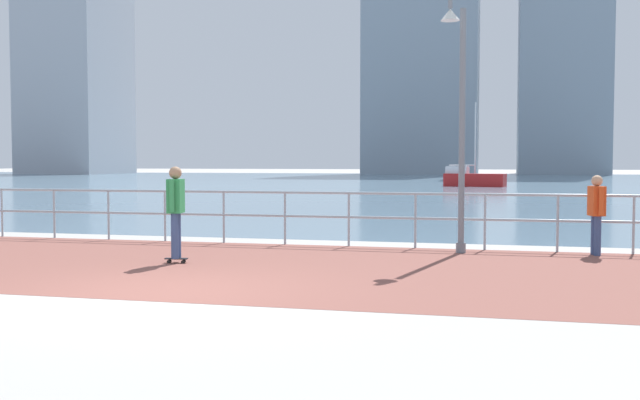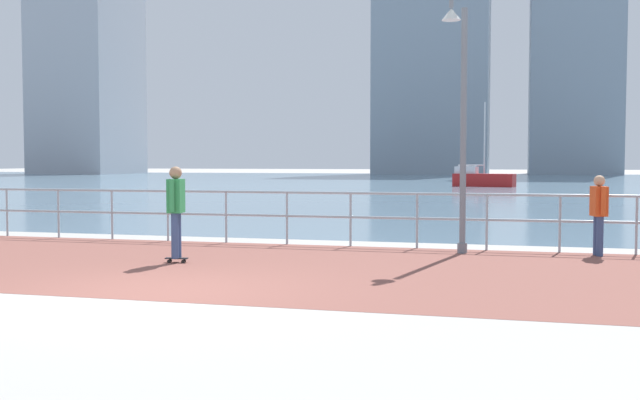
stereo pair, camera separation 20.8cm
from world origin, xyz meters
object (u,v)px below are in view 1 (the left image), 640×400
object	(u,v)px
lamppost	(459,101)
sailboat_red	(473,178)
skateboarder	(176,205)
bystander	(596,209)

from	to	relation	value
lamppost	sailboat_red	bearing A→B (deg)	91.41
skateboarder	bystander	bearing A→B (deg)	21.53
skateboarder	sailboat_red	size ratio (longest dim) A/B	0.29
sailboat_red	bystander	bearing A→B (deg)	-84.71
lamppost	sailboat_red	size ratio (longest dim) A/B	0.90
bystander	sailboat_red	xyz separation A→B (m)	(-3.53, 38.14, -0.32)
lamppost	bystander	xyz separation A→B (m)	(2.58, 0.40, -2.05)
lamppost	sailboat_red	world-z (taller)	sailboat_red
bystander	sailboat_red	distance (m)	38.31
skateboarder	sailboat_red	xyz separation A→B (m)	(3.79, 41.03, -0.46)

